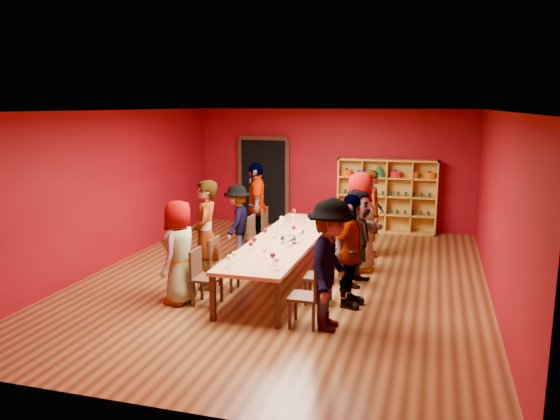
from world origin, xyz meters
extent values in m
cube|color=#522E15|center=(0.00, 0.00, -0.01)|extent=(7.10, 9.10, 0.02)
cube|color=maroon|center=(0.00, 4.51, 1.50)|extent=(7.10, 0.02, 3.00)
cube|color=maroon|center=(0.00, -4.51, 1.50)|extent=(7.10, 0.02, 3.00)
cube|color=maroon|center=(-3.51, 0.00, 1.50)|extent=(0.02, 9.10, 3.00)
cube|color=maroon|center=(3.51, 0.00, 1.50)|extent=(0.02, 9.10, 3.00)
cube|color=white|center=(0.00, 0.00, 3.01)|extent=(7.10, 9.10, 0.02)
cube|color=#BD7D4E|center=(0.00, 0.00, 0.72)|extent=(1.10, 4.50, 0.06)
cube|color=black|center=(-0.49, -2.17, 0.34)|extent=(0.08, 0.08, 0.69)
cube|color=black|center=(-0.49, 2.17, 0.34)|extent=(0.08, 0.08, 0.69)
cube|color=black|center=(0.49, -2.17, 0.34)|extent=(0.08, 0.08, 0.69)
cube|color=black|center=(0.49, 2.17, 0.34)|extent=(0.08, 0.08, 0.69)
cube|color=black|center=(-1.80, 4.44, 1.10)|extent=(1.20, 0.14, 2.20)
cube|color=black|center=(-1.80, 4.37, 2.25)|extent=(1.32, 0.06, 0.10)
cube|color=black|center=(-2.45, 4.37, 1.10)|extent=(0.10, 0.06, 2.20)
cube|color=black|center=(-1.15, 4.37, 1.10)|extent=(0.10, 0.06, 2.20)
cube|color=#C0882B|center=(0.22, 4.28, 0.90)|extent=(0.04, 0.40, 1.80)
cube|color=#C0882B|center=(2.58, 4.28, 0.90)|extent=(0.04, 0.40, 1.80)
cube|color=#C0882B|center=(1.40, 4.28, 1.78)|extent=(2.40, 0.40, 0.04)
cube|color=#C0882B|center=(1.40, 4.28, 0.02)|extent=(2.40, 0.40, 0.04)
cube|color=#C0882B|center=(1.40, 4.47, 0.90)|extent=(2.40, 0.02, 1.80)
cube|color=#C0882B|center=(1.40, 4.28, 0.45)|extent=(2.36, 0.38, 0.03)
cube|color=#C0882B|center=(1.40, 4.28, 0.90)|extent=(2.36, 0.38, 0.03)
cube|color=#C0882B|center=(1.40, 4.28, 1.35)|extent=(2.36, 0.38, 0.03)
cube|color=#C0882B|center=(0.80, 4.28, 0.90)|extent=(0.03, 0.38, 1.76)
cube|color=#C0882B|center=(1.40, 4.28, 0.90)|extent=(0.03, 0.38, 1.76)
cube|color=#C0882B|center=(2.00, 4.28, 0.90)|extent=(0.03, 0.38, 1.76)
cylinder|color=#E05A0D|center=(0.40, 4.28, 1.44)|extent=(0.26, 0.26, 0.15)
sphere|color=black|center=(0.40, 4.28, 1.53)|extent=(0.05, 0.05, 0.05)
cylinder|color=#151F94|center=(0.80, 4.28, 1.44)|extent=(0.26, 0.26, 0.15)
sphere|color=black|center=(0.80, 4.28, 1.53)|extent=(0.05, 0.05, 0.05)
cylinder|color=#175E34|center=(1.20, 4.28, 1.41)|extent=(0.26, 0.26, 0.08)
cone|color=#175E34|center=(1.20, 4.28, 1.56)|extent=(0.24, 0.24, 0.22)
cylinder|color=red|center=(1.60, 4.28, 1.44)|extent=(0.26, 0.26, 0.15)
sphere|color=black|center=(1.60, 4.28, 1.53)|extent=(0.05, 0.05, 0.05)
cylinder|color=orange|center=(2.00, 4.28, 1.44)|extent=(0.26, 0.26, 0.15)
sphere|color=black|center=(2.00, 4.28, 1.53)|extent=(0.05, 0.05, 0.05)
cylinder|color=#E05A0D|center=(2.40, 4.28, 1.44)|extent=(0.26, 0.26, 0.15)
sphere|color=black|center=(2.40, 4.28, 1.53)|extent=(0.05, 0.05, 0.05)
cylinder|color=#1B311F|center=(0.38, 4.28, 0.52)|extent=(0.07, 0.07, 0.10)
cylinder|color=#1B311F|center=(0.56, 4.28, 0.52)|extent=(0.07, 0.07, 0.10)
cylinder|color=#1B311F|center=(0.75, 4.28, 0.52)|extent=(0.07, 0.07, 0.10)
cylinder|color=#1B311F|center=(0.93, 4.28, 0.52)|extent=(0.07, 0.07, 0.10)
cylinder|color=#1B311F|center=(1.12, 4.28, 0.52)|extent=(0.07, 0.07, 0.10)
cylinder|color=#1B311F|center=(1.30, 4.28, 0.52)|extent=(0.07, 0.07, 0.10)
cylinder|color=#1B311F|center=(1.49, 4.28, 0.52)|extent=(0.07, 0.07, 0.10)
cylinder|color=#1B311F|center=(1.67, 4.28, 0.52)|extent=(0.07, 0.07, 0.10)
cylinder|color=#1B311F|center=(1.86, 4.28, 0.52)|extent=(0.07, 0.07, 0.10)
cylinder|color=#1B311F|center=(2.04, 4.28, 0.52)|extent=(0.07, 0.07, 0.10)
cylinder|color=#1B311F|center=(2.23, 4.28, 0.52)|extent=(0.07, 0.07, 0.10)
cylinder|color=#1B311F|center=(2.42, 4.28, 0.52)|extent=(0.07, 0.07, 0.10)
cylinder|color=#1B311F|center=(0.38, 4.28, 0.97)|extent=(0.07, 0.07, 0.10)
cylinder|color=#1B311F|center=(0.56, 4.28, 0.97)|extent=(0.07, 0.07, 0.10)
cylinder|color=#1B311F|center=(0.75, 4.28, 0.97)|extent=(0.07, 0.07, 0.10)
cylinder|color=#1B311F|center=(0.93, 4.28, 0.97)|extent=(0.07, 0.07, 0.10)
cylinder|color=#1B311F|center=(1.12, 4.28, 0.97)|extent=(0.07, 0.07, 0.10)
cylinder|color=#1B311F|center=(1.30, 4.28, 0.97)|extent=(0.07, 0.07, 0.10)
cylinder|color=#1B311F|center=(1.49, 4.28, 0.97)|extent=(0.07, 0.07, 0.10)
cylinder|color=#1B311F|center=(1.67, 4.28, 0.97)|extent=(0.07, 0.07, 0.10)
cylinder|color=#1B311F|center=(1.86, 4.28, 0.97)|extent=(0.07, 0.07, 0.10)
cylinder|color=#1B311F|center=(2.04, 4.28, 0.97)|extent=(0.07, 0.07, 0.10)
cylinder|color=#1B311F|center=(2.23, 4.28, 0.97)|extent=(0.07, 0.07, 0.10)
cylinder|color=#1B311F|center=(2.42, 4.28, 0.97)|extent=(0.07, 0.07, 0.10)
cube|color=black|center=(-0.83, -1.59, 0.43)|extent=(0.42, 0.42, 0.04)
cube|color=black|center=(-1.02, -1.59, 0.67)|extent=(0.04, 0.40, 0.44)
cube|color=black|center=(-1.00, -1.76, 0.21)|extent=(0.04, 0.04, 0.41)
cube|color=black|center=(-0.66, -1.76, 0.21)|extent=(0.04, 0.04, 0.41)
cube|color=black|center=(-1.00, -1.42, 0.21)|extent=(0.04, 0.04, 0.41)
cube|color=black|center=(-0.66, -1.42, 0.21)|extent=(0.04, 0.04, 0.41)
imported|color=#CA8789|center=(-1.29, -1.59, 0.82)|extent=(0.45, 0.81, 1.65)
cube|color=black|center=(-0.83, -0.83, 0.43)|extent=(0.42, 0.42, 0.04)
cube|color=black|center=(-1.02, -0.83, 0.67)|extent=(0.04, 0.40, 0.44)
cube|color=black|center=(-1.00, -1.00, 0.21)|extent=(0.04, 0.04, 0.41)
cube|color=black|center=(-0.66, -1.00, 0.21)|extent=(0.04, 0.04, 0.41)
cube|color=black|center=(-1.00, -0.66, 0.21)|extent=(0.04, 0.04, 0.41)
cube|color=black|center=(-0.66, -0.66, 0.21)|extent=(0.04, 0.04, 0.41)
imported|color=#141D38|center=(-1.17, -0.83, 0.93)|extent=(0.69, 0.80, 1.86)
cube|color=black|center=(-0.83, 1.11, 0.43)|extent=(0.42, 0.42, 0.04)
cube|color=black|center=(-1.02, 1.11, 0.67)|extent=(0.04, 0.40, 0.44)
cube|color=black|center=(-1.00, 0.94, 0.21)|extent=(0.04, 0.04, 0.41)
cube|color=black|center=(-0.66, 0.94, 0.21)|extent=(0.04, 0.04, 0.41)
cube|color=black|center=(-1.00, 1.28, 0.21)|extent=(0.04, 0.04, 0.41)
cube|color=black|center=(-0.66, 1.28, 0.21)|extent=(0.04, 0.04, 0.41)
imported|color=tan|center=(-1.32, 1.11, 0.75)|extent=(0.45, 0.99, 1.51)
cube|color=black|center=(-0.83, 2.00, 0.43)|extent=(0.42, 0.42, 0.04)
cube|color=black|center=(-1.02, 2.00, 0.67)|extent=(0.04, 0.40, 0.44)
cube|color=black|center=(-1.00, 1.83, 0.21)|extent=(0.04, 0.04, 0.41)
cube|color=black|center=(-0.66, 1.83, 0.21)|extent=(0.04, 0.04, 0.41)
cube|color=black|center=(-1.00, 2.17, 0.21)|extent=(0.04, 0.04, 0.41)
cube|color=black|center=(-0.66, 2.17, 0.21)|extent=(0.04, 0.04, 0.41)
imported|color=#6185C7|center=(-1.21, 2.00, 0.93)|extent=(0.81, 1.19, 1.87)
cube|color=black|center=(0.83, -1.98, 0.43)|extent=(0.42, 0.42, 0.04)
cube|color=black|center=(1.02, -1.98, 0.67)|extent=(0.04, 0.40, 0.44)
cube|color=black|center=(0.66, -2.15, 0.21)|extent=(0.04, 0.04, 0.41)
cube|color=black|center=(1.00, -2.15, 0.21)|extent=(0.04, 0.04, 0.41)
cube|color=black|center=(0.66, -1.81, 0.21)|extent=(0.04, 0.04, 0.41)
cube|color=black|center=(1.00, -1.81, 0.21)|extent=(0.04, 0.04, 0.41)
imported|color=#131B36|center=(1.20, -1.98, 0.93)|extent=(0.53, 1.21, 1.86)
cube|color=black|center=(0.83, -1.03, 0.43)|extent=(0.42, 0.42, 0.04)
cube|color=black|center=(1.02, -1.03, 0.67)|extent=(0.04, 0.40, 0.44)
cube|color=black|center=(0.66, -1.20, 0.21)|extent=(0.04, 0.04, 0.41)
cube|color=black|center=(1.00, -1.20, 0.21)|extent=(0.04, 0.04, 0.41)
cube|color=black|center=(0.66, -0.86, 0.21)|extent=(0.04, 0.04, 0.41)
cube|color=black|center=(1.00, -0.86, 0.21)|extent=(0.04, 0.04, 0.41)
imported|color=silver|center=(1.32, -1.03, 0.88)|extent=(0.66, 1.11, 1.77)
cube|color=black|center=(0.83, 0.09, 0.43)|extent=(0.42, 0.42, 0.04)
cube|color=black|center=(1.02, 0.09, 0.67)|extent=(0.04, 0.40, 0.44)
cube|color=black|center=(0.66, -0.08, 0.21)|extent=(0.04, 0.04, 0.41)
cube|color=black|center=(1.00, -0.08, 0.21)|extent=(0.04, 0.04, 0.41)
cube|color=black|center=(0.66, 0.26, 0.21)|extent=(0.04, 0.04, 0.41)
cube|color=black|center=(1.00, 0.26, 0.21)|extent=(0.04, 0.04, 0.41)
imported|color=#141C38|center=(1.27, 0.09, 0.84)|extent=(0.76, 1.62, 1.68)
cube|color=black|center=(0.83, 0.92, 0.43)|extent=(0.42, 0.42, 0.04)
cube|color=black|center=(1.02, 0.92, 0.67)|extent=(0.04, 0.40, 0.44)
cube|color=black|center=(0.66, 0.75, 0.21)|extent=(0.04, 0.04, 0.41)
cube|color=black|center=(1.00, 0.75, 0.21)|extent=(0.04, 0.04, 0.41)
cube|color=black|center=(0.66, 1.09, 0.21)|extent=(0.04, 0.04, 0.41)
cube|color=black|center=(1.00, 1.09, 0.21)|extent=(0.04, 0.04, 0.41)
imported|color=#525257|center=(1.21, 0.92, 0.94)|extent=(0.60, 0.97, 1.88)
cube|color=black|center=(0.83, 2.00, 0.43)|extent=(0.42, 0.42, 0.04)
cube|color=black|center=(1.02, 2.00, 0.67)|extent=(0.04, 0.40, 0.44)
cube|color=black|center=(0.66, 1.83, 0.21)|extent=(0.04, 0.04, 0.41)
cube|color=black|center=(1.00, 1.83, 0.21)|extent=(0.04, 0.04, 0.41)
cube|color=black|center=(0.66, 2.17, 0.21)|extent=(0.04, 0.04, 0.41)
cube|color=black|center=(1.00, 2.17, 0.21)|extent=(0.04, 0.04, 0.41)
imported|color=silver|center=(1.30, 2.00, 0.90)|extent=(0.64, 0.76, 1.80)
cylinder|color=silver|center=(0.09, 0.26, 0.75)|extent=(0.06, 0.06, 0.01)
cylinder|color=silver|center=(0.09, 0.26, 0.81)|extent=(0.01, 0.01, 0.10)
ellipsoid|color=#4D080F|center=(0.09, 0.26, 0.90)|extent=(0.08, 0.08, 0.09)
cylinder|color=silver|center=(-0.04, -0.53, 0.75)|extent=(0.06, 0.06, 0.01)
cylinder|color=silver|center=(-0.04, -0.53, 0.81)|extent=(0.01, 0.01, 0.11)
ellipsoid|color=#D2CA83|center=(-0.04, -0.53, 0.90)|extent=(0.08, 0.08, 0.09)
cylinder|color=silver|center=(0.34, 1.88, 0.75)|extent=(0.07, 0.07, 0.01)
cylinder|color=silver|center=(0.34, 1.88, 0.82)|extent=(0.01, 0.01, 0.11)
ellipsoid|color=#D2CA83|center=(0.34, 1.88, 0.91)|extent=(0.08, 0.08, 0.10)
cylinder|color=silver|center=(-0.33, -1.91, 0.75)|extent=(0.06, 0.06, 0.01)
cylinder|color=silver|center=(-0.33, -1.91, 0.81)|extent=(0.01, 0.01, 0.11)
ellipsoid|color=#D2CA83|center=(-0.33, -1.91, 0.90)|extent=(0.08, 0.08, 0.09)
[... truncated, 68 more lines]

